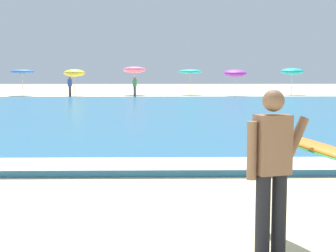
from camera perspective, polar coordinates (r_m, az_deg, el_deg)
sea at (r=22.97m, az=-3.41°, el=1.57°), size 120.00×28.00×0.14m
surf_foam at (r=9.69m, az=-6.64°, el=-4.32°), size 120.00×1.33×0.01m
surfer_with_board at (r=5.23m, az=14.31°, el=-3.52°), size 1.32×2.63×1.73m
beach_umbrella_0 at (r=43.31m, az=-16.39°, el=6.01°), size 1.94×1.95×2.19m
beach_umbrella_1 at (r=40.97m, az=-10.69°, el=6.00°), size 1.72×1.73×2.18m
beach_umbrella_2 at (r=42.62m, az=-3.88°, el=6.45°), size 1.96×1.99×2.47m
beach_umbrella_3 at (r=43.21m, az=2.56°, el=6.25°), size 2.05×2.06×2.21m
beach_umbrella_4 at (r=41.12m, az=7.73°, el=6.02°), size 1.89×1.92×2.21m
beach_umbrella_5 at (r=44.46m, az=14.06°, el=6.09°), size 1.94×1.96×2.32m
beachgoer_near_row_left at (r=39.98m, az=-11.20°, el=4.51°), size 0.32×0.20×1.58m
beachgoer_near_row_mid at (r=39.70m, az=-3.84°, el=4.60°), size 0.32×0.20×1.58m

